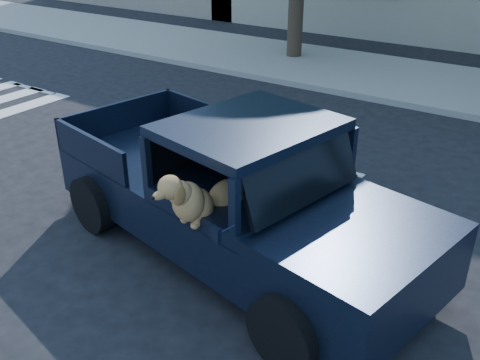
% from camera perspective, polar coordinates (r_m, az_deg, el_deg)
% --- Properties ---
extents(ground, '(120.00, 120.00, 0.00)m').
position_cam_1_polar(ground, '(6.98, -4.03, -8.28)').
color(ground, black).
rests_on(ground, ground).
extents(far_sidewalk, '(60.00, 4.00, 0.15)m').
position_cam_1_polar(far_sidewalk, '(14.64, 18.96, 9.79)').
color(far_sidewalk, gray).
rests_on(far_sidewalk, ground).
extents(lane_stripes, '(21.60, 0.14, 0.01)m').
position_cam_1_polar(lane_stripes, '(8.94, 20.16, -1.54)').
color(lane_stripes, silver).
rests_on(lane_stripes, ground).
extents(pickup_truck, '(5.50, 3.15, 1.86)m').
position_cam_1_polar(pickup_truck, '(6.81, -1.17, -2.91)').
color(pickup_truck, black).
rests_on(pickup_truck, ground).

